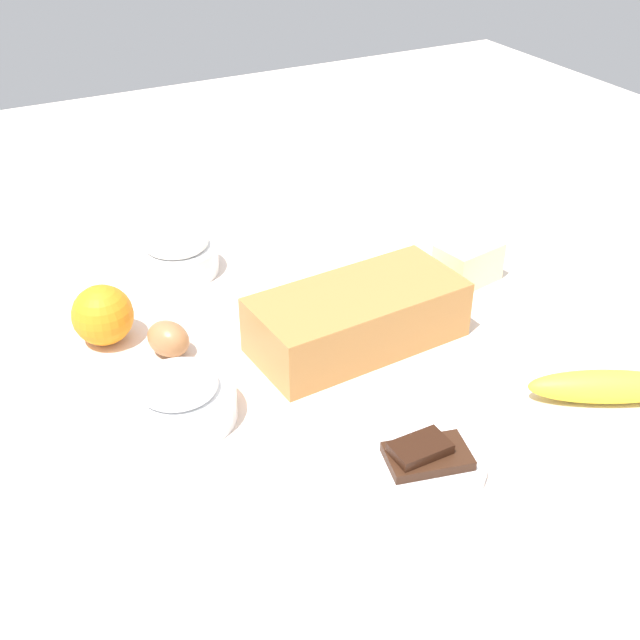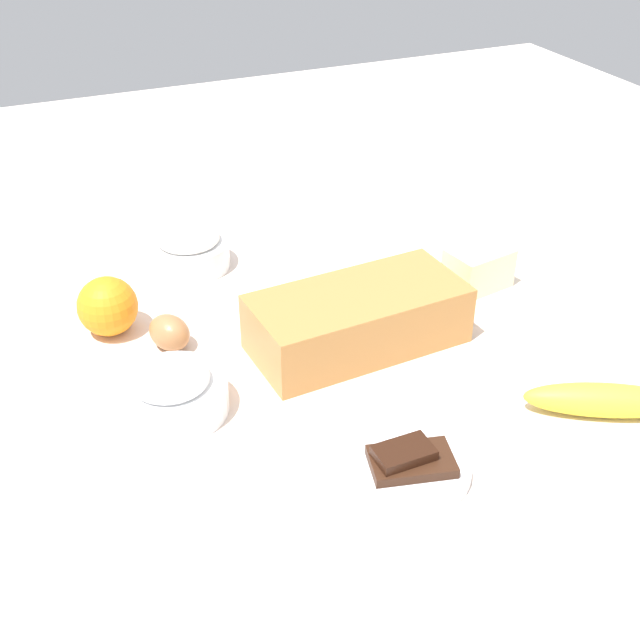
{
  "view_description": "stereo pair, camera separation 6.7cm",
  "coord_description": "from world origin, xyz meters",
  "px_view_note": "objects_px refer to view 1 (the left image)",
  "views": [
    {
      "loc": [
        0.41,
        0.78,
        0.61
      ],
      "look_at": [
        0.0,
        0.0,
        0.04
      ],
      "focal_mm": 45.14,
      "sensor_mm": 36.0,
      "label": 1
    },
    {
      "loc": [
        0.35,
        0.81,
        0.61
      ],
      "look_at": [
        0.0,
        0.0,
        0.04
      ],
      "focal_mm": 45.14,
      "sensor_mm": 36.0,
      "label": 2
    }
  ],
  "objects_px": {
    "butter_block": "(468,262)",
    "egg_near_butter": "(168,339)",
    "sugar_bowl": "(179,398)",
    "loaf_pan": "(357,316)",
    "chocolate_plate": "(426,460)",
    "flour_bowl": "(177,253)",
    "orange_fruit": "(103,315)",
    "banana": "(607,387)"
  },
  "relations": [
    {
      "from": "orange_fruit",
      "to": "sugar_bowl",
      "type": "bearing_deg",
      "value": 99.99
    },
    {
      "from": "flour_bowl",
      "to": "sugar_bowl",
      "type": "xyz_separation_m",
      "value": [
        0.11,
        0.33,
        -0.0
      ]
    },
    {
      "from": "butter_block",
      "to": "egg_near_butter",
      "type": "xyz_separation_m",
      "value": [
        0.46,
        -0.02,
        -0.01
      ]
    },
    {
      "from": "egg_near_butter",
      "to": "flour_bowl",
      "type": "bearing_deg",
      "value": -112.44
    },
    {
      "from": "loaf_pan",
      "to": "egg_near_butter",
      "type": "relative_size",
      "value": 4.66
    },
    {
      "from": "flour_bowl",
      "to": "butter_block",
      "type": "distance_m",
      "value": 0.44
    },
    {
      "from": "sugar_bowl",
      "to": "chocolate_plate",
      "type": "height_order",
      "value": "sugar_bowl"
    },
    {
      "from": "sugar_bowl",
      "to": "egg_near_butter",
      "type": "height_order",
      "value": "sugar_bowl"
    },
    {
      "from": "banana",
      "to": "egg_near_butter",
      "type": "distance_m",
      "value": 0.55
    },
    {
      "from": "flour_bowl",
      "to": "sugar_bowl",
      "type": "height_order",
      "value": "flour_bowl"
    },
    {
      "from": "orange_fruit",
      "to": "butter_block",
      "type": "xyz_separation_m",
      "value": [
        -0.53,
        0.09,
        -0.01
      ]
    },
    {
      "from": "loaf_pan",
      "to": "chocolate_plate",
      "type": "distance_m",
      "value": 0.25
    },
    {
      "from": "flour_bowl",
      "to": "butter_block",
      "type": "xyz_separation_m",
      "value": [
        -0.38,
        0.23,
        -0.0
      ]
    },
    {
      "from": "loaf_pan",
      "to": "egg_near_butter",
      "type": "height_order",
      "value": "loaf_pan"
    },
    {
      "from": "loaf_pan",
      "to": "butter_block",
      "type": "height_order",
      "value": "loaf_pan"
    },
    {
      "from": "flour_bowl",
      "to": "banana",
      "type": "bearing_deg",
      "value": 122.99
    },
    {
      "from": "butter_block",
      "to": "chocolate_plate",
      "type": "distance_m",
      "value": 0.42
    },
    {
      "from": "banana",
      "to": "orange_fruit",
      "type": "bearing_deg",
      "value": -39.09
    },
    {
      "from": "orange_fruit",
      "to": "butter_block",
      "type": "height_order",
      "value": "orange_fruit"
    },
    {
      "from": "loaf_pan",
      "to": "banana",
      "type": "xyz_separation_m",
      "value": [
        -0.2,
        0.25,
        -0.02
      ]
    },
    {
      "from": "sugar_bowl",
      "to": "banana",
      "type": "bearing_deg",
      "value": 155.97
    },
    {
      "from": "sugar_bowl",
      "to": "orange_fruit",
      "type": "distance_m",
      "value": 0.2
    },
    {
      "from": "butter_block",
      "to": "egg_near_butter",
      "type": "height_order",
      "value": "butter_block"
    },
    {
      "from": "sugar_bowl",
      "to": "orange_fruit",
      "type": "bearing_deg",
      "value": -80.01
    },
    {
      "from": "sugar_bowl",
      "to": "banana",
      "type": "height_order",
      "value": "sugar_bowl"
    },
    {
      "from": "egg_near_butter",
      "to": "chocolate_plate",
      "type": "xyz_separation_m",
      "value": [
        -0.18,
        0.33,
        -0.01
      ]
    },
    {
      "from": "chocolate_plate",
      "to": "orange_fruit",
      "type": "bearing_deg",
      "value": -58.99
    },
    {
      "from": "flour_bowl",
      "to": "loaf_pan",
      "type": "bearing_deg",
      "value": 116.41
    },
    {
      "from": "loaf_pan",
      "to": "butter_block",
      "type": "distance_m",
      "value": 0.24
    },
    {
      "from": "loaf_pan",
      "to": "chocolate_plate",
      "type": "bearing_deg",
      "value": 73.89
    },
    {
      "from": "banana",
      "to": "butter_block",
      "type": "height_order",
      "value": "butter_block"
    },
    {
      "from": "chocolate_plate",
      "to": "egg_near_butter",
      "type": "bearing_deg",
      "value": -62.11
    },
    {
      "from": "sugar_bowl",
      "to": "egg_near_butter",
      "type": "xyz_separation_m",
      "value": [
        -0.03,
        -0.13,
        -0.01
      ]
    },
    {
      "from": "sugar_bowl",
      "to": "loaf_pan",
      "type": "bearing_deg",
      "value": -171.57
    },
    {
      "from": "loaf_pan",
      "to": "butter_block",
      "type": "xyz_separation_m",
      "value": [
        -0.23,
        -0.07,
        -0.01
      ]
    },
    {
      "from": "butter_block",
      "to": "chocolate_plate",
      "type": "height_order",
      "value": "butter_block"
    },
    {
      "from": "flour_bowl",
      "to": "egg_near_butter",
      "type": "xyz_separation_m",
      "value": [
        0.08,
        0.2,
        -0.01
      ]
    },
    {
      "from": "egg_near_butter",
      "to": "sugar_bowl",
      "type": "bearing_deg",
      "value": 76.9
    },
    {
      "from": "banana",
      "to": "orange_fruit",
      "type": "relative_size",
      "value": 2.34
    },
    {
      "from": "orange_fruit",
      "to": "chocolate_plate",
      "type": "height_order",
      "value": "orange_fruit"
    },
    {
      "from": "loaf_pan",
      "to": "egg_near_butter",
      "type": "bearing_deg",
      "value": -25.58
    },
    {
      "from": "banana",
      "to": "orange_fruit",
      "type": "xyz_separation_m",
      "value": [
        0.5,
        -0.41,
        0.02
      ]
    }
  ]
}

